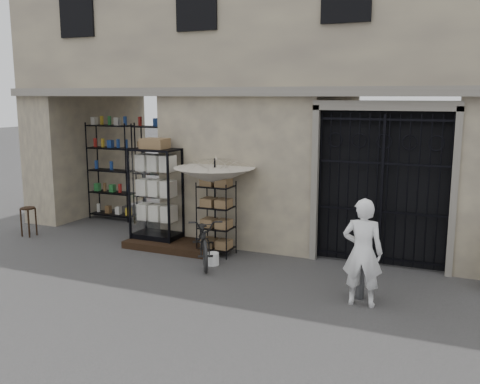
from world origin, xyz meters
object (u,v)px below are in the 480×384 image
at_px(display_cabinet, 156,198).
at_px(white_bucket, 213,259).
at_px(bicycle, 205,262).
at_px(wooden_stool, 29,221).
at_px(wire_rack, 216,219).
at_px(steel_bollard, 360,274).
at_px(market_umbrella, 215,172).
at_px(shopkeeper, 360,304).

bearing_deg(display_cabinet, white_bucket, -29.35).
height_order(white_bucket, bicycle, bicycle).
xyz_separation_m(bicycle, wooden_stool, (-4.59, 0.13, 0.35)).
distance_m(wire_rack, steel_bollard, 3.37).
xyz_separation_m(display_cabinet, white_bucket, (1.73, -0.78, -0.90)).
xyz_separation_m(wire_rack, white_bucket, (0.22, -0.63, -0.61)).
xyz_separation_m(wire_rack, wooden_stool, (-4.58, -0.42, -0.38)).
xyz_separation_m(white_bucket, steel_bollard, (2.90, -0.58, 0.28)).
bearing_deg(display_cabinet, wire_rack, -10.85).
distance_m(wire_rack, market_umbrella, 0.96).
relative_size(wooden_stool, shopkeeper, 0.40).
relative_size(display_cabinet, steel_bollard, 2.63).
relative_size(bicycle, steel_bollard, 2.24).
bearing_deg(steel_bollard, white_bucket, 168.64).
height_order(white_bucket, wooden_stool, wooden_stool).
xyz_separation_m(market_umbrella, wooden_stool, (-4.50, -0.52, -1.33)).
height_order(wooden_stool, steel_bollard, steel_bollard).
height_order(display_cabinet, steel_bollard, display_cabinet).
bearing_deg(bicycle, display_cabinet, 124.04).
distance_m(bicycle, shopkeeper, 3.31).
bearing_deg(display_cabinet, bicycle, -30.14).
height_order(market_umbrella, wooden_stool, market_umbrella).
bearing_deg(bicycle, market_umbrella, 66.83).
bearing_deg(shopkeeper, bicycle, -19.72).
xyz_separation_m(wooden_stool, steel_bollard, (7.70, -0.78, 0.05)).
bearing_deg(wire_rack, bicycle, -74.99).
distance_m(white_bucket, shopkeeper, 3.09).
relative_size(wire_rack, white_bucket, 6.14).
bearing_deg(shopkeeper, market_umbrella, -29.35).
bearing_deg(white_bucket, wire_rack, 109.71).
relative_size(wire_rack, steel_bollard, 1.88).
height_order(wire_rack, bicycle, wire_rack).
xyz_separation_m(wire_rack, shopkeeper, (3.19, -1.46, -0.73)).
bearing_deg(wooden_stool, white_bucket, -2.41).
relative_size(white_bucket, steel_bollard, 0.31).
bearing_deg(display_cabinet, steel_bollard, -21.52).
height_order(wire_rack, white_bucket, wire_rack).
bearing_deg(market_umbrella, wooden_stool, -173.36).
bearing_deg(white_bucket, display_cabinet, 155.82).
relative_size(wire_rack, shopkeeper, 0.89).
bearing_deg(wire_rack, white_bucket, -56.53).
bearing_deg(white_bucket, shopkeeper, -15.71).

